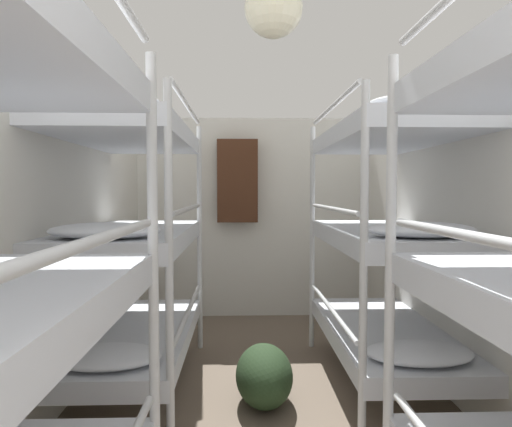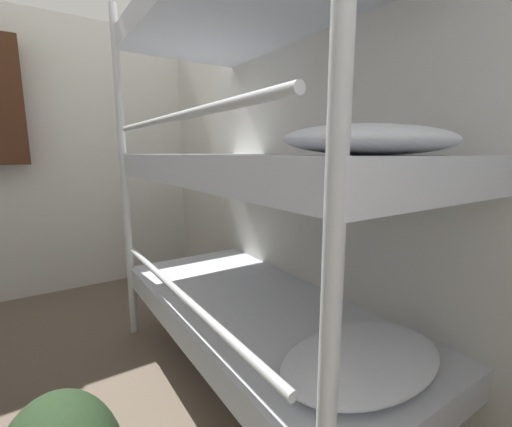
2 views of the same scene
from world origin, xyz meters
TOP-DOWN VIEW (x-y plane):
  - wall_right at (1.31, 2.74)m, footprint 0.06×5.60m
  - wall_back at (0.00, 5.51)m, footprint 2.68×0.06m
  - bunk_stack_right_far at (0.89, 3.50)m, footprint 0.80×1.77m

SIDE VIEW (x-z plane):
  - bunk_stack_right_far at x=0.89m, z-range 0.09..2.11m
  - wall_right at x=1.31m, z-range 0.00..2.22m
  - wall_back at x=0.00m, z-range 0.00..2.22m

